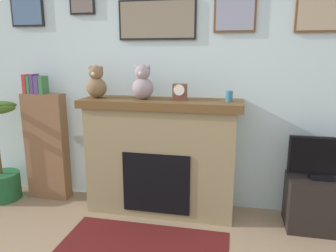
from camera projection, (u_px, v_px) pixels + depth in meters
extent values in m
cube|color=silver|center=(174.00, 88.00, 3.48)|extent=(5.20, 0.12, 2.60)
cube|color=black|center=(157.00, 20.00, 3.29)|extent=(0.82, 0.02, 0.41)
cube|color=gray|center=(157.00, 20.00, 3.28)|extent=(0.78, 0.00, 0.37)
cube|color=brown|center=(318.00, 14.00, 2.97)|extent=(0.40, 0.02, 0.33)
cube|color=tan|center=(318.00, 14.00, 2.96)|extent=(0.36, 0.00, 0.29)
cube|color=black|center=(27.00, 9.00, 3.56)|extent=(0.40, 0.02, 0.38)
cube|color=slate|center=(26.00, 9.00, 3.54)|extent=(0.36, 0.00, 0.34)
cube|color=brown|center=(235.00, 12.00, 3.12)|extent=(0.41, 0.02, 0.38)
cube|color=#8D93A9|center=(235.00, 12.00, 3.10)|extent=(0.37, 0.00, 0.34)
cube|color=#918058|center=(161.00, 160.00, 3.38)|extent=(1.53, 0.46, 1.14)
cube|color=brown|center=(161.00, 103.00, 3.25)|extent=(1.65, 0.52, 0.08)
cube|color=black|center=(156.00, 184.00, 3.20)|extent=(0.69, 0.02, 0.63)
cube|color=brown|center=(47.00, 147.00, 3.68)|extent=(0.48, 0.16, 1.24)
cube|color=#AE2C32|center=(27.00, 84.00, 3.55)|extent=(0.05, 0.13, 0.21)
cube|color=#2A7C39|center=(31.00, 84.00, 3.54)|extent=(0.03, 0.13, 0.20)
cube|color=#593775|center=(34.00, 84.00, 3.53)|extent=(0.04, 0.13, 0.22)
cube|color=#513B7A|center=(39.00, 85.00, 3.52)|extent=(0.06, 0.13, 0.20)
cube|color=#397540|center=(43.00, 85.00, 3.51)|extent=(0.05, 0.13, 0.20)
cylinder|color=#1E592D|center=(3.00, 186.00, 3.72)|extent=(0.40, 0.40, 0.31)
ellipsoid|color=#416521|center=(2.00, 110.00, 3.47)|extent=(0.17, 0.37, 0.08)
ellipsoid|color=#365A1D|center=(3.00, 105.00, 3.67)|extent=(0.36, 0.11, 0.08)
cube|color=black|center=(318.00, 204.00, 3.07)|extent=(0.59, 0.40, 0.51)
cube|color=black|center=(321.00, 177.00, 3.01)|extent=(0.20, 0.14, 0.04)
cube|color=black|center=(323.00, 156.00, 2.96)|extent=(0.63, 0.03, 0.37)
cube|color=black|center=(324.00, 157.00, 2.95)|extent=(0.59, 0.00, 0.33)
cylinder|color=teal|center=(229.00, 96.00, 3.07)|extent=(0.07, 0.07, 0.11)
cube|color=brown|center=(180.00, 92.00, 3.16)|extent=(0.14, 0.09, 0.16)
cylinder|color=white|center=(179.00, 90.00, 3.11)|extent=(0.11, 0.01, 0.11)
sphere|color=brown|center=(97.00, 88.00, 3.33)|extent=(0.21, 0.21, 0.21)
sphere|color=brown|center=(96.00, 73.00, 3.30)|extent=(0.15, 0.15, 0.15)
sphere|color=brown|center=(91.00, 68.00, 3.30)|extent=(0.05, 0.05, 0.05)
sphere|color=brown|center=(101.00, 68.00, 3.28)|extent=(0.05, 0.05, 0.05)
sphere|color=beige|center=(94.00, 74.00, 3.24)|extent=(0.05, 0.05, 0.05)
sphere|color=#9E8B91|center=(143.00, 88.00, 3.23)|extent=(0.22, 0.22, 0.22)
sphere|color=#9E8B91|center=(143.00, 72.00, 3.20)|extent=(0.16, 0.16, 0.16)
sphere|color=#9E8B91|center=(137.00, 67.00, 3.20)|extent=(0.06, 0.06, 0.06)
sphere|color=#9E8B91|center=(148.00, 67.00, 3.17)|extent=(0.06, 0.06, 0.06)
sphere|color=beige|center=(141.00, 73.00, 3.14)|extent=(0.05, 0.05, 0.05)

